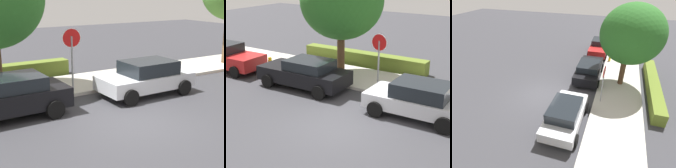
# 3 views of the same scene
# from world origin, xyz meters

# --- Properties ---
(ground_plane) EXTENTS (60.00, 60.00, 0.00)m
(ground_plane) POSITION_xyz_m (0.00, 0.00, 0.00)
(ground_plane) COLOR #38383D
(sidewalk_curb) EXTENTS (32.00, 3.08, 0.14)m
(sidewalk_curb) POSITION_xyz_m (0.00, 5.11, 0.07)
(sidewalk_curb) COLOR beige
(sidewalk_curb) RESTS_ON ground_plane
(stop_sign) EXTENTS (0.79, 0.09, 2.74)m
(stop_sign) POSITION_xyz_m (-0.43, 4.00, 1.89)
(stop_sign) COLOR gray
(stop_sign) RESTS_ON ground_plane
(parked_car_silver) EXTENTS (3.96, 2.07, 1.42)m
(parked_car_silver) POSITION_xyz_m (2.13, 2.37, 0.74)
(parked_car_silver) COLOR silver
(parked_car_silver) RESTS_ON ground_plane
(parked_car_black) EXTENTS (4.43, 2.14, 1.43)m
(parked_car_black) POSITION_xyz_m (-3.59, 2.58, 0.74)
(parked_car_black) COLOR black
(parked_car_black) RESTS_ON ground_plane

